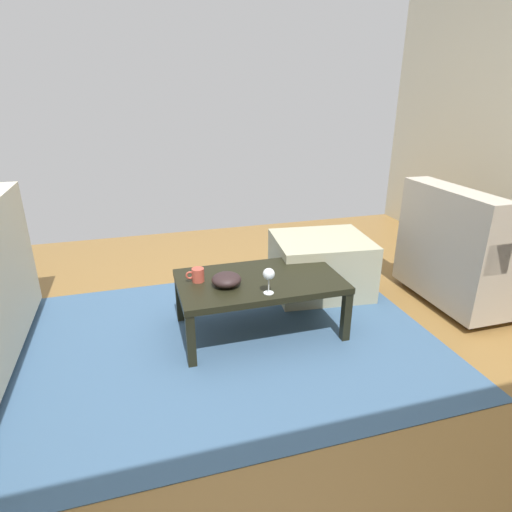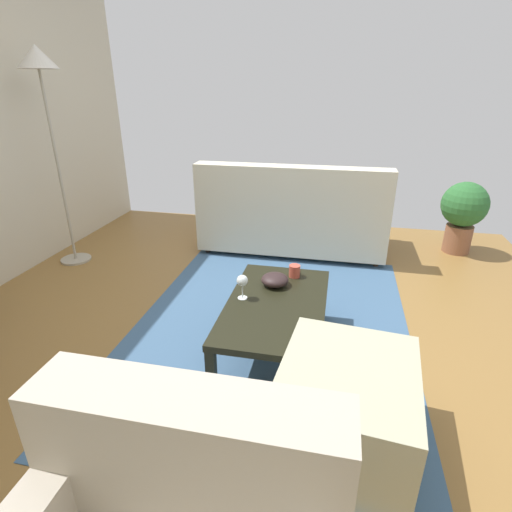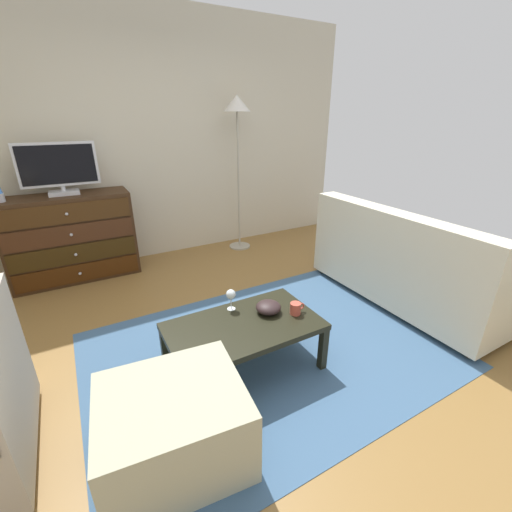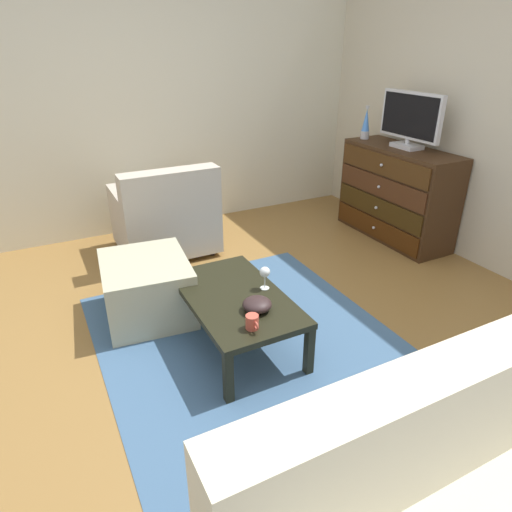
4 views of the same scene
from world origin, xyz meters
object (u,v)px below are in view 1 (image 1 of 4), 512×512
at_px(bowl_decorative, 227,280).
at_px(armchair, 472,257).
at_px(wine_glass, 269,275).
at_px(coffee_table, 259,284).
at_px(mug, 198,275).
at_px(ottoman, 320,265).

relative_size(bowl_decorative, armchair, 0.21).
height_order(wine_glass, armchair, armchair).
height_order(coffee_table, wine_glass, wine_glass).
relative_size(wine_glass, mug, 1.38).
bearing_deg(wine_glass, ottoman, -134.40).
bearing_deg(ottoman, mug, 19.97).
bearing_deg(ottoman, armchair, 155.30).
bearing_deg(armchair, bowl_decorative, 0.76).
xyz_separation_m(wine_glass, armchair, (-1.60, -0.19, -0.14)).
distance_m(mug, bowl_decorative, 0.19).
xyz_separation_m(coffee_table, ottoman, (-0.62, -0.43, -0.11)).
bearing_deg(mug, ottoman, -160.03).
relative_size(armchair, ottoman, 1.23).
distance_m(coffee_table, armchair, 1.59).
relative_size(coffee_table, mug, 8.94).
xyz_separation_m(mug, armchair, (-1.97, 0.09, -0.07)).
bearing_deg(ottoman, coffee_table, 34.63).
relative_size(bowl_decorative, ottoman, 0.26).
bearing_deg(coffee_table, bowl_decorative, 11.86).
bearing_deg(wine_glass, bowl_decorative, -38.05).
height_order(bowl_decorative, armchair, armchair).
relative_size(mug, armchair, 0.13).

